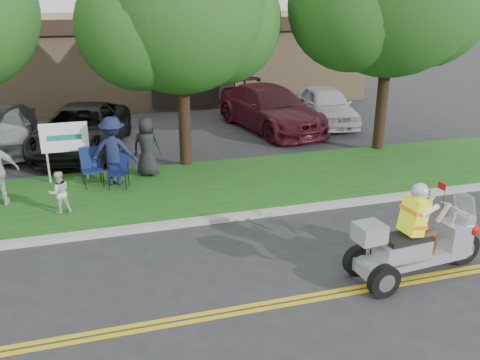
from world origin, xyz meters
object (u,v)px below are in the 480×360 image
object	(u,v)px
lawn_chair_b	(91,164)
parked_car_mid	(82,129)
trike_scooter	(415,244)
parked_car_right	(270,108)
lawn_chair_a	(119,167)
parked_car_far_left	(3,130)
parked_car_far_right	(326,106)

from	to	relation	value
lawn_chair_b	parked_car_mid	size ratio (longest dim) A/B	0.19
trike_scooter	parked_car_right	distance (m)	11.18
trike_scooter	lawn_chair_b	size ratio (longest dim) A/B	2.79
lawn_chair_a	parked_car_far_left	size ratio (longest dim) A/B	0.22
trike_scooter	lawn_chair_a	bearing A→B (deg)	123.83
trike_scooter	lawn_chair_a	size ratio (longest dim) A/B	2.96
parked_car_mid	trike_scooter	bearing A→B (deg)	-45.84
parked_car_far_left	parked_car_right	bearing A→B (deg)	-4.83
parked_car_right	parked_car_mid	bearing A→B (deg)	177.25
lawn_chair_a	trike_scooter	bearing A→B (deg)	-35.62
parked_car_far_left	parked_car_far_right	size ratio (longest dim) A/B	0.99
trike_scooter	parked_car_far_left	xyz separation A→B (m)	(-8.34, 10.87, 0.08)
lawn_chair_b	parked_car_far_left	xyz separation A→B (m)	(-2.73, 4.42, 0.06)
lawn_chair_a	lawn_chair_b	bearing A→B (deg)	168.32
trike_scooter	parked_car_right	size ratio (longest dim) A/B	0.50
parked_car_far_left	parked_car_far_right	xyz separation A→B (m)	(11.95, 0.44, 0.01)
lawn_chair_a	parked_car_mid	xyz separation A→B (m)	(-0.92, 4.01, 0.11)
lawn_chair_a	parked_car_mid	world-z (taller)	parked_car_mid
trike_scooter	parked_car_far_left	world-z (taller)	trike_scooter
lawn_chair_b	parked_car_far_right	world-z (taller)	parked_car_far_right
parked_car_far_right	parked_car_far_left	bearing A→B (deg)	-169.45
lawn_chair_a	parked_car_right	size ratio (longest dim) A/B	0.17
parked_car_far_right	trike_scooter	bearing A→B (deg)	-99.26
lawn_chair_a	parked_car_right	world-z (taller)	parked_car_right
lawn_chair_b	parked_car_mid	distance (m)	3.66
parked_car_far_left	parked_car_far_right	world-z (taller)	parked_car_far_right
lawn_chair_a	lawn_chair_b	size ratio (longest dim) A/B	0.94
parked_car_far_left	trike_scooter	bearing A→B (deg)	-58.82
lawn_chair_b	parked_car_far_right	bearing A→B (deg)	20.63
parked_car_mid	lawn_chair_b	bearing A→B (deg)	-72.35
trike_scooter	parked_car_far_right	distance (m)	11.87
lawn_chair_b	parked_car_right	bearing A→B (deg)	27.45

